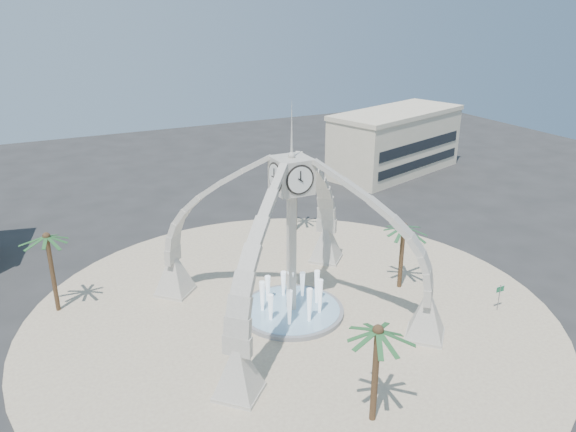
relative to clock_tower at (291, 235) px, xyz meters
name	(u,v)px	position (x,y,z in m)	size (l,w,h in m)	color
ground	(291,313)	(0.00, 0.00, -6.49)	(140.00, 140.00, 0.00)	#282828
plaza	(291,313)	(0.00, 0.00, -6.46)	(40.00, 40.00, 0.06)	beige
clock_tower	(291,235)	(0.00, 0.00, 0.00)	(17.94, 17.94, 16.30)	beige
fountain	(291,310)	(0.00, 0.00, -6.20)	(8.00, 8.00, 3.62)	gray
building_ne	(396,141)	(30.00, 28.00, -2.18)	(21.87, 14.17, 8.60)	beige
palm_east	(404,227)	(9.99, -0.17, -1.09)	(4.79, 4.79, 6.20)	brown
palm_west	(47,238)	(-15.95, 8.33, -0.37)	(4.72, 4.72, 6.91)	brown
palm_north	(296,181)	(7.82, 14.74, -1.06)	(4.04, 4.04, 6.17)	brown
palm_south	(378,332)	(-1.05, -12.48, -0.66)	(4.03, 4.03, 6.66)	brown
street_sign	(500,292)	(14.46, -6.64, -4.90)	(0.82, 0.07, 2.22)	slate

